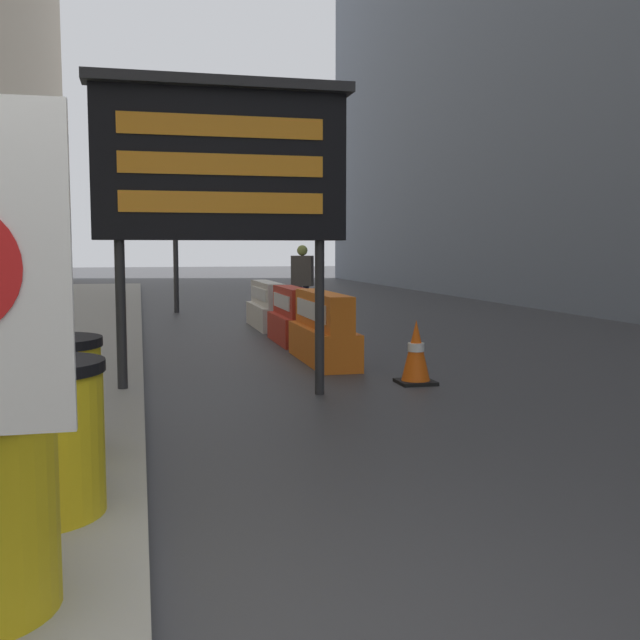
# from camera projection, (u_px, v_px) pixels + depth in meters

# --- Properties ---
(barrel_drum_middle) EXTENTS (0.74, 0.74, 0.81)m
(barrel_drum_middle) POSITION_uv_depth(u_px,v_px,m) (34.00, 438.00, 3.89)
(barrel_drum_middle) COLOR yellow
(barrel_drum_middle) RESTS_ON sidewalk_left
(barrel_drum_back) EXTENTS (0.74, 0.74, 0.81)m
(barrel_drum_back) POSITION_uv_depth(u_px,v_px,m) (46.00, 399.00, 4.90)
(barrel_drum_back) COLOR yellow
(barrel_drum_back) RESTS_ON sidewalk_left
(message_board) EXTENTS (2.64, 0.36, 3.20)m
(message_board) POSITION_uv_depth(u_px,v_px,m) (222.00, 164.00, 7.46)
(message_board) COLOR #28282B
(message_board) RESTS_ON ground_plane
(jersey_barrier_orange_near) EXTENTS (0.54, 2.08, 0.95)m
(jersey_barrier_orange_near) POSITION_uv_depth(u_px,v_px,m) (323.00, 332.00, 10.12)
(jersey_barrier_orange_near) COLOR orange
(jersey_barrier_orange_near) RESTS_ON ground_plane
(jersey_barrier_red_striped) EXTENTS (0.53, 1.66, 0.91)m
(jersey_barrier_red_striped) POSITION_uv_depth(u_px,v_px,m) (292.00, 318.00, 12.20)
(jersey_barrier_red_striped) COLOR red
(jersey_barrier_red_striped) RESTS_ON ground_plane
(jersey_barrier_white) EXTENTS (0.53, 2.15, 0.89)m
(jersey_barrier_white) POSITION_uv_depth(u_px,v_px,m) (267.00, 307.00, 14.53)
(jersey_barrier_white) COLOR silver
(jersey_barrier_white) RESTS_ON ground_plane
(traffic_cone_near) EXTENTS (0.41, 0.41, 0.73)m
(traffic_cone_near) POSITION_uv_depth(u_px,v_px,m) (416.00, 353.00, 8.51)
(traffic_cone_near) COLOR black
(traffic_cone_near) RESTS_ON ground_plane
(traffic_light_near_curb) EXTENTS (0.28, 0.44, 4.19)m
(traffic_light_near_curb) POSITION_uv_depth(u_px,v_px,m) (175.00, 185.00, 17.56)
(traffic_light_near_curb) COLOR #2D2D30
(traffic_light_near_curb) RESTS_ON ground_plane
(pedestrian_worker) EXTENTS (0.49, 0.41, 1.60)m
(pedestrian_worker) POSITION_uv_depth(u_px,v_px,m) (302.00, 278.00, 15.17)
(pedestrian_worker) COLOR #23283D
(pedestrian_worker) RESTS_ON ground_plane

